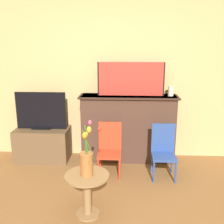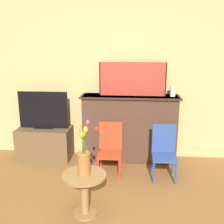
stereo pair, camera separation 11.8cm
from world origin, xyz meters
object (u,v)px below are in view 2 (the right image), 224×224
Objects in this scene: painting at (133,79)px; chair_blue at (164,150)px; tv_monitor at (43,111)px; chair_red at (110,147)px; vase_tulips at (84,159)px.

painting is 1.08m from chair_blue.
chair_red is at bearing -21.30° from tv_monitor.
vase_tulips is at bearing -134.34° from chair_blue.
painting is 1.02m from chair_red.
painting is 1.36× the size of chair_red.
vase_tulips is (-0.44, -1.41, -0.62)m from painting.
chair_blue is at bearing -49.45° from painting.
painting is 1.36× the size of chair_blue.
chair_blue is at bearing -14.16° from tv_monitor.
painting is at bearing 72.47° from vase_tulips.
chair_red and chair_blue have the same top height.
tv_monitor is 1.06× the size of chair_red.
vase_tulips reaches higher than chair_red.
tv_monitor is 1.18m from chair_red.
vase_tulips is (-0.88, -0.90, 0.24)m from chair_blue.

